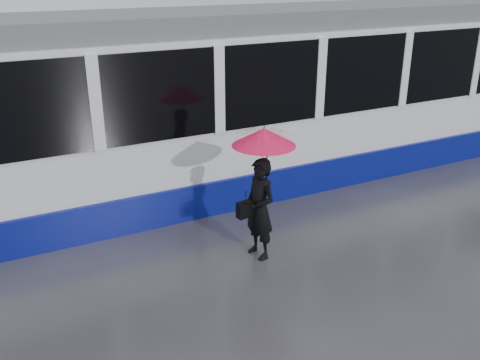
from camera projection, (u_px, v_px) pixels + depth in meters
ground at (211, 255)px, 8.10m from camera, size 90.00×90.00×0.00m
rails at (156, 196)px, 10.16m from camera, size 34.00×1.51×0.02m
woman at (260, 209)px, 7.82m from camera, size 0.45×0.61×1.54m
umbrella at (264, 149)px, 7.50m from camera, size 1.04×1.04×1.04m
handbag at (246, 209)px, 7.73m from camera, size 0.29×0.16×0.42m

